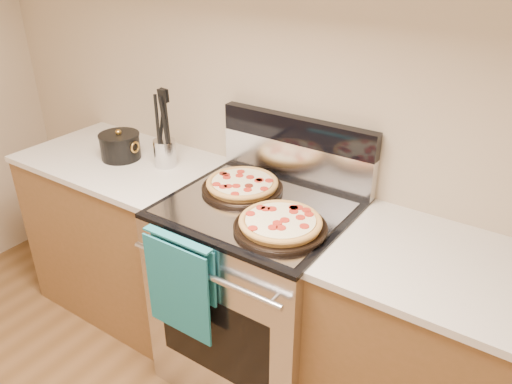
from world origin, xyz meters
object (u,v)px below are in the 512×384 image
Objects in this scene: range_body at (258,294)px; saucepan at (120,147)px; utensil_crock at (165,153)px; pepperoni_pizza_front at (280,224)px; pepperoni_pizza_back at (242,185)px.

saucepan is (-0.87, 0.04, 0.52)m from range_body.
pepperoni_pizza_front is at bearing -15.04° from utensil_crock.
pepperoni_pizza_back is 0.74m from saucepan.
saucepan is (-1.05, 0.15, 0.02)m from pepperoni_pizza_front.
utensil_crock reaches higher than pepperoni_pizza_back.
pepperoni_pizza_front is at bearing -33.04° from range_body.
saucepan reaches higher than pepperoni_pizza_front.
range_body is at bearing -8.95° from utensil_crock.
saucepan is (-0.25, -0.06, -0.01)m from utensil_crock.
saucepan reaches higher than pepperoni_pizza_back.
pepperoni_pizza_back is at bearing -3.23° from utensil_crock.
utensil_crock is at bearing 164.96° from pepperoni_pizza_front.
range_body is 6.67× the size of utensil_crock.
utensil_crock is 0.26m from saucepan.
pepperoni_pizza_front is at bearing -8.39° from saucepan.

